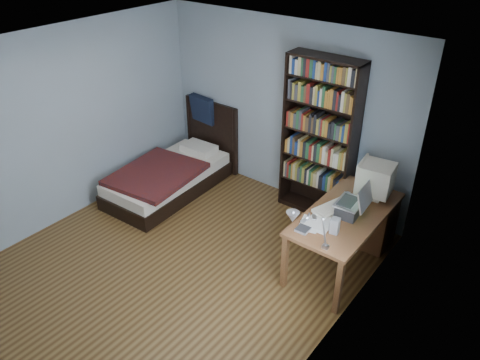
{
  "coord_description": "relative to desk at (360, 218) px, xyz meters",
  "views": [
    {
      "loc": [
        3.19,
        -2.98,
        3.68
      ],
      "look_at": [
        0.32,
        0.73,
        0.91
      ],
      "focal_mm": 35.0,
      "sensor_mm": 36.0,
      "label": 1
    }
  ],
  "objects": [
    {
      "name": "external_drive",
      "position": [
        -0.21,
        -1.02,
        0.33
      ],
      "size": [
        0.14,
        0.14,
        0.03
      ],
      "primitive_type": "cube",
      "rotation": [
        0.0,
        0.0,
        0.02
      ],
      "color": "gray",
      "rests_on": "desk"
    },
    {
      "name": "bookshelf",
      "position": [
        -0.83,
        0.36,
        0.67
      ],
      "size": [
        0.97,
        0.3,
        2.16
      ],
      "color": "black",
      "rests_on": "floor"
    },
    {
      "name": "phone_grey",
      "position": [
        -0.28,
        -0.87,
        0.33
      ],
      "size": [
        0.06,
        0.1,
        0.02
      ],
      "primitive_type": "cube",
      "rotation": [
        0.0,
        0.0,
        -0.2
      ],
      "color": "gray",
      "rests_on": "desk"
    },
    {
      "name": "speaker",
      "position": [
        0.07,
        -0.85,
        0.4
      ],
      "size": [
        0.1,
        0.1,
        0.18
      ],
      "primitive_type": "cube",
      "rotation": [
        0.0,
        0.0,
        0.18
      ],
      "color": "gray",
      "rests_on": "desk"
    },
    {
      "name": "bed",
      "position": [
        -2.77,
        -0.43,
        -0.16
      ],
      "size": [
        1.13,
        2.04,
        1.16
      ],
      "color": "black",
      "rests_on": "floor"
    },
    {
      "name": "laptop",
      "position": [
        0.05,
        -0.47,
        0.43
      ],
      "size": [
        0.36,
        0.36,
        0.42
      ],
      "color": "#2D2D30",
      "rests_on": "desk"
    },
    {
      "name": "phone_silver",
      "position": [
        -0.23,
        -0.75,
        0.33
      ],
      "size": [
        0.09,
        0.11,
        0.02
      ],
      "primitive_type": "cube",
      "rotation": [
        0.0,
        0.0,
        0.62
      ],
      "color": "silver",
      "rests_on": "desk"
    },
    {
      "name": "room",
      "position": [
        -1.48,
        -1.57,
        0.84
      ],
      "size": [
        4.2,
        4.24,
        2.5
      ],
      "color": "#4C3016",
      "rests_on": "ground"
    },
    {
      "name": "mouse",
      "position": [
        -0.01,
        -0.18,
        0.33
      ],
      "size": [
        0.07,
        0.12,
        0.04
      ],
      "primitive_type": "ellipsoid",
      "color": "silver",
      "rests_on": "desk"
    },
    {
      "name": "crt_monitor",
      "position": [
        0.08,
        0.04,
        0.56
      ],
      "size": [
        0.42,
        0.39,
        0.44
      ],
      "color": "beige",
      "rests_on": "desk"
    },
    {
      "name": "desk_lamp",
      "position": [
        0.0,
        -1.51,
        0.81
      ],
      "size": [
        0.24,
        0.52,
        0.62
      ],
      "color": "#99999E",
      "rests_on": "desk"
    },
    {
      "name": "soda_can",
      "position": [
        -0.1,
        -0.22,
        0.37
      ],
      "size": [
        0.06,
        0.06,
        0.11
      ],
      "primitive_type": "cylinder",
      "color": "#093307",
      "rests_on": "desk"
    },
    {
      "name": "desk",
      "position": [
        0.0,
        0.0,
        0.0
      ],
      "size": [
        0.75,
        1.56,
        0.73
      ],
      "color": "brown",
      "rests_on": "floor"
    },
    {
      "name": "keyboard",
      "position": [
        -0.15,
        -0.46,
        0.33
      ],
      "size": [
        0.34,
        0.54,
        0.05
      ],
      "primitive_type": "cube",
      "rotation": [
        0.0,
        0.07,
        -0.3
      ],
      "color": "beige",
      "rests_on": "desk"
    }
  ]
}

